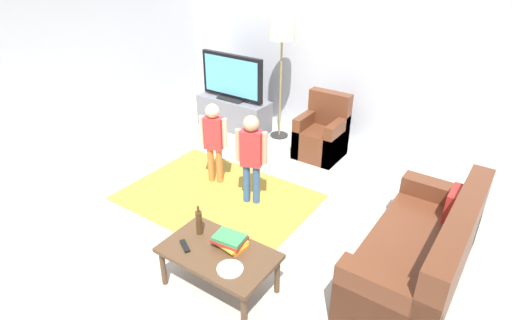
{
  "coord_description": "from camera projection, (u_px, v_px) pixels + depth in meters",
  "views": [
    {
      "loc": [
        2.34,
        -2.77,
        2.88
      ],
      "look_at": [
        0.0,
        0.6,
        0.65
      ],
      "focal_mm": 30.02,
      "sensor_mm": 36.0,
      "label": 1
    }
  ],
  "objects": [
    {
      "name": "tv",
      "position": [
        232.0,
        78.0,
        6.59
      ],
      "size": [
        1.1,
        0.28,
        0.71
      ],
      "color": "black",
      "rests_on": "tv_stand"
    },
    {
      "name": "plate",
      "position": [
        230.0,
        269.0,
        3.49
      ],
      "size": [
        0.22,
        0.22,
        0.02
      ],
      "color": "white",
      "rests_on": "coffee_table"
    },
    {
      "name": "ground",
      "position": [
        224.0,
        236.0,
        4.55
      ],
      "size": [
        7.8,
        7.8,
        0.0
      ],
      "primitive_type": "plane",
      "color": "#B2ADA3"
    },
    {
      "name": "wall_back",
      "position": [
        352.0,
        50.0,
        6.07
      ],
      "size": [
        6.0,
        0.12,
        2.7
      ],
      "primitive_type": "cube",
      "color": "silver",
      "rests_on": "ground"
    },
    {
      "name": "child_near_tv",
      "position": [
        214.0,
        136.0,
        5.23
      ],
      "size": [
        0.34,
        0.19,
        1.06
      ],
      "color": "orange",
      "rests_on": "ground"
    },
    {
      "name": "tv_stand",
      "position": [
        234.0,
        114.0,
        6.9
      ],
      "size": [
        1.2,
        0.44,
        0.5
      ],
      "color": "slate",
      "rests_on": "ground"
    },
    {
      "name": "bottle",
      "position": [
        199.0,
        222.0,
        3.86
      ],
      "size": [
        0.06,
        0.06,
        0.3
      ],
      "color": "#4C3319",
      "rests_on": "coffee_table"
    },
    {
      "name": "couch",
      "position": [
        424.0,
        255.0,
        3.84
      ],
      "size": [
        0.8,
        1.8,
        0.86
      ],
      "color": "brown",
      "rests_on": "ground"
    },
    {
      "name": "armchair",
      "position": [
        322.0,
        136.0,
        6.04
      ],
      "size": [
        0.6,
        0.6,
        0.9
      ],
      "color": "brown",
      "rests_on": "ground"
    },
    {
      "name": "coffee_table",
      "position": [
        219.0,
        256.0,
        3.72
      ],
      "size": [
        1.0,
        0.6,
        0.42
      ],
      "color": "#513823",
      "rests_on": "ground"
    },
    {
      "name": "floor_lamp",
      "position": [
        282.0,
        36.0,
        6.0
      ],
      "size": [
        0.36,
        0.36,
        1.78
      ],
      "color": "#262626",
      "rests_on": "ground"
    },
    {
      "name": "book_stack",
      "position": [
        230.0,
        241.0,
        3.73
      ],
      "size": [
        0.3,
        0.25,
        0.12
      ],
      "color": "orange",
      "rests_on": "coffee_table"
    },
    {
      "name": "area_rug",
      "position": [
        218.0,
        197.0,
        5.2
      ],
      "size": [
        2.2,
        1.6,
        0.01
      ],
      "primitive_type": "cube",
      "color": "#B28C33",
      "rests_on": "ground"
    },
    {
      "name": "wall_left",
      "position": [
        34.0,
        66.0,
        5.4
      ],
      "size": [
        0.12,
        6.0,
        2.7
      ],
      "primitive_type": "cube",
      "color": "silver",
      "rests_on": "ground"
    },
    {
      "name": "child_center",
      "position": [
        251.0,
        152.0,
        4.8
      ],
      "size": [
        0.35,
        0.2,
        1.1
      ],
      "color": "#33598C",
      "rests_on": "ground"
    },
    {
      "name": "tv_remote",
      "position": [
        185.0,
        246.0,
        3.74
      ],
      "size": [
        0.17,
        0.13,
        0.02
      ],
      "primitive_type": "cube",
      "rotation": [
        0.0,
        0.0,
        -0.52
      ],
      "color": "black",
      "rests_on": "coffee_table"
    }
  ]
}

